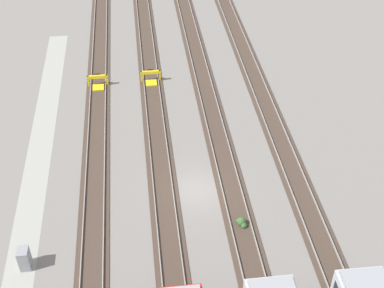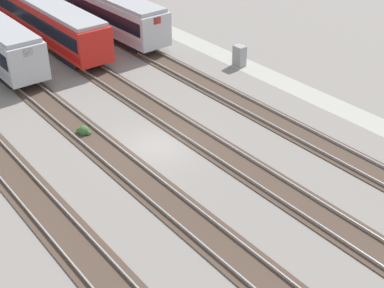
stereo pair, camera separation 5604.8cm
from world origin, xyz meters
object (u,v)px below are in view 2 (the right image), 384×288
object	(u,v)px
subway_car_front_row_left_inner	(44,18)
electrical_cabinet	(239,56)
subway_car_front_row_centre	(98,7)
weed_clump	(83,131)

from	to	relation	value
subway_car_front_row_left_inner	electrical_cabinet	bearing A→B (deg)	-146.53
subway_car_front_row_centre	weed_clump	size ratio (longest dim) A/B	19.63
subway_car_front_row_centre	electrical_cabinet	world-z (taller)	subway_car_front_row_centre
electrical_cabinet	weed_clump	bearing A→B (deg)	97.69
electrical_cabinet	weed_clump	xyz separation A→B (m)	(-1.97, 14.63, -0.56)
subway_car_front_row_centre	electrical_cabinet	distance (m)	14.86
subway_car_front_row_centre	weed_clump	distance (m)	19.32
subway_car_front_row_left_inner	electrical_cabinet	xyz separation A→B (m)	(-14.20, -9.39, -1.24)
subway_car_front_row_centre	electrical_cabinet	bearing A→B (deg)	-163.49
subway_car_front_row_centre	electrical_cabinet	xyz separation A→B (m)	(-14.20, -4.21, -1.24)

